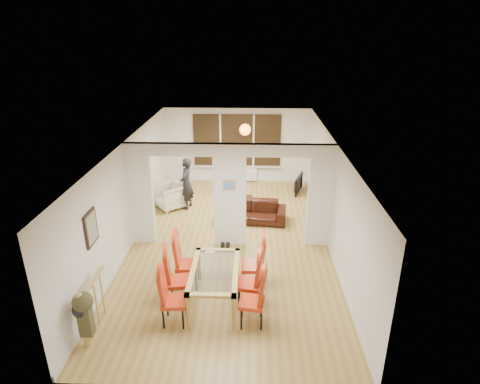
{
  "coord_description": "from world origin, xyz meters",
  "views": [
    {
      "loc": [
        0.55,
        -9.01,
        5.07
      ],
      "look_at": [
        0.23,
        0.6,
        1.15
      ],
      "focal_mm": 30.0,
      "sensor_mm": 36.0,
      "label": 1
    }
  ],
  "objects_px": {
    "dining_chair_la": "(174,298)",
    "bowl": "(233,196)",
    "sofa": "(251,211)",
    "bottle": "(243,194)",
    "dining_chair_rb": "(249,280)",
    "person": "(187,184)",
    "dining_table": "(215,286)",
    "coffee_table": "(236,201)",
    "dining_chair_lb": "(178,277)",
    "television": "(296,184)",
    "dining_chair_lc": "(187,261)",
    "dining_chair_ra": "(252,298)",
    "dining_chair_rc": "(253,263)",
    "armchair": "(170,196)"
  },
  "relations": [
    {
      "from": "dining_chair_lc",
      "to": "dining_chair_rb",
      "type": "bearing_deg",
      "value": -26.48
    },
    {
      "from": "sofa",
      "to": "armchair",
      "type": "xyz_separation_m",
      "value": [
        -2.45,
        0.83,
        0.09
      ]
    },
    {
      "from": "dining_chair_lb",
      "to": "dining_chair_rc",
      "type": "height_order",
      "value": "dining_chair_rc"
    },
    {
      "from": "dining_chair_rc",
      "to": "dining_chair_rb",
      "type": "bearing_deg",
      "value": -96.78
    },
    {
      "from": "dining_chair_lc",
      "to": "coffee_table",
      "type": "bearing_deg",
      "value": 77.57
    },
    {
      "from": "sofa",
      "to": "armchair",
      "type": "relative_size",
      "value": 2.38
    },
    {
      "from": "dining_chair_la",
      "to": "sofa",
      "type": "relative_size",
      "value": 0.55
    },
    {
      "from": "person",
      "to": "bottle",
      "type": "height_order",
      "value": "person"
    },
    {
      "from": "dining_chair_la",
      "to": "dining_chair_rb",
      "type": "relative_size",
      "value": 0.97
    },
    {
      "from": "bowl",
      "to": "dining_chair_rb",
      "type": "bearing_deg",
      "value": -83.61
    },
    {
      "from": "dining_chair_la",
      "to": "bowl",
      "type": "height_order",
      "value": "dining_chair_la"
    },
    {
      "from": "bowl",
      "to": "bottle",
      "type": "bearing_deg",
      "value": -28.7
    },
    {
      "from": "television",
      "to": "dining_chair_lb",
      "type": "bearing_deg",
      "value": 171.53
    },
    {
      "from": "dining_chair_lc",
      "to": "dining_chair_ra",
      "type": "bearing_deg",
      "value": -41.97
    },
    {
      "from": "dining_chair_lc",
      "to": "television",
      "type": "distance_m",
      "value": 6.07
    },
    {
      "from": "bottle",
      "to": "dining_chair_la",
      "type": "bearing_deg",
      "value": -101.94
    },
    {
      "from": "sofa",
      "to": "person",
      "type": "relative_size",
      "value": 1.25
    },
    {
      "from": "dining_chair_rc",
      "to": "person",
      "type": "height_order",
      "value": "person"
    },
    {
      "from": "dining_chair_la",
      "to": "dining_chair_lc",
      "type": "xyz_separation_m",
      "value": [
        0.07,
        1.17,
        0.03
      ]
    },
    {
      "from": "television",
      "to": "bowl",
      "type": "height_order",
      "value": "television"
    },
    {
      "from": "dining_chair_rb",
      "to": "bowl",
      "type": "xyz_separation_m",
      "value": [
        -0.55,
        4.92,
        -0.3
      ]
    },
    {
      "from": "bottle",
      "to": "sofa",
      "type": "bearing_deg",
      "value": -76.32
    },
    {
      "from": "armchair",
      "to": "bottle",
      "type": "height_order",
      "value": "armchair"
    },
    {
      "from": "dining_chair_rb",
      "to": "coffee_table",
      "type": "height_order",
      "value": "dining_chair_rb"
    },
    {
      "from": "dining_chair_lb",
      "to": "sofa",
      "type": "xyz_separation_m",
      "value": [
        1.39,
        3.73,
        -0.28
      ]
    },
    {
      "from": "dining_chair_lb",
      "to": "coffee_table",
      "type": "xyz_separation_m",
      "value": [
        0.92,
        4.82,
        -0.45
      ]
    },
    {
      "from": "person",
      "to": "coffee_table",
      "type": "distance_m",
      "value": 1.63
    },
    {
      "from": "dining_table",
      "to": "sofa",
      "type": "relative_size",
      "value": 0.83
    },
    {
      "from": "dining_table",
      "to": "sofa",
      "type": "distance_m",
      "value": 3.79
    },
    {
      "from": "dining_chair_la",
      "to": "bowl",
      "type": "xyz_separation_m",
      "value": [
        0.8,
        5.49,
        -0.28
      ]
    },
    {
      "from": "dining_chair_lb",
      "to": "television",
      "type": "distance_m",
      "value": 6.62
    },
    {
      "from": "dining_chair_lc",
      "to": "person",
      "type": "height_order",
      "value": "person"
    },
    {
      "from": "person",
      "to": "bottle",
      "type": "xyz_separation_m",
      "value": [
        1.69,
        0.17,
        -0.4
      ]
    },
    {
      "from": "bowl",
      "to": "dining_chair_lc",
      "type": "bearing_deg",
      "value": -99.62
    },
    {
      "from": "armchair",
      "to": "person",
      "type": "distance_m",
      "value": 0.66
    },
    {
      "from": "coffee_table",
      "to": "television",
      "type": "bearing_deg",
      "value": 30.17
    },
    {
      "from": "dining_table",
      "to": "bowl",
      "type": "bearing_deg",
      "value": 88.72
    },
    {
      "from": "dining_chair_lc",
      "to": "sofa",
      "type": "xyz_separation_m",
      "value": [
        1.3,
        3.15,
        -0.29
      ]
    },
    {
      "from": "dining_table",
      "to": "coffee_table",
      "type": "xyz_separation_m",
      "value": [
        0.2,
        4.82,
        -0.27
      ]
    },
    {
      "from": "sofa",
      "to": "bottle",
      "type": "xyz_separation_m",
      "value": [
        -0.24,
        0.99,
        0.1
      ]
    },
    {
      "from": "dining_chair_lb",
      "to": "dining_chair_lc",
      "type": "xyz_separation_m",
      "value": [
        0.09,
        0.57,
        0.01
      ]
    },
    {
      "from": "sofa",
      "to": "bowl",
      "type": "relative_size",
      "value": 9.2
    },
    {
      "from": "dining_chair_lb",
      "to": "bottle",
      "type": "bearing_deg",
      "value": 66.07
    },
    {
      "from": "dining_chair_ra",
      "to": "armchair",
      "type": "distance_m",
      "value": 5.71
    },
    {
      "from": "coffee_table",
      "to": "bowl",
      "type": "distance_m",
      "value": 0.19
    },
    {
      "from": "dining_chair_rb",
      "to": "person",
      "type": "bearing_deg",
      "value": 123.64
    },
    {
      "from": "dining_chair_rb",
      "to": "television",
      "type": "xyz_separation_m",
      "value": [
        1.5,
        5.98,
        -0.28
      ]
    },
    {
      "from": "dining_chair_ra",
      "to": "television",
      "type": "bearing_deg",
      "value": 86.46
    },
    {
      "from": "television",
      "to": "coffee_table",
      "type": "distance_m",
      "value": 2.27
    },
    {
      "from": "dining_chair_ra",
      "to": "television",
      "type": "distance_m",
      "value": 6.7
    }
  ]
}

